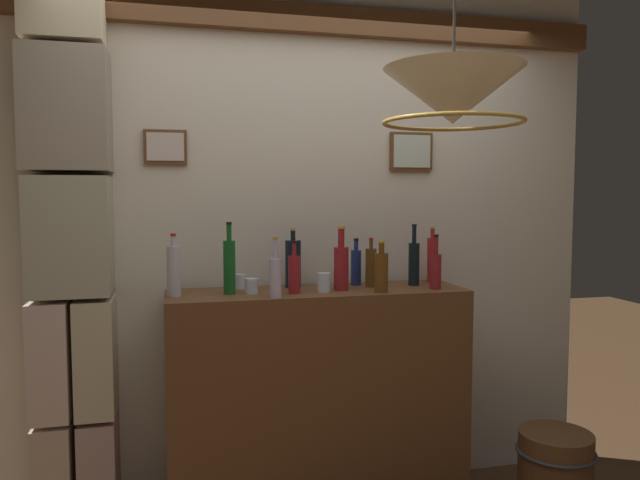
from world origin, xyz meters
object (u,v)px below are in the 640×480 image
(liquor_bottle_sherry, at_px, (293,263))
(liquor_bottle_mezcal, at_px, (381,271))
(liquor_bottle_whiskey, at_px, (275,275))
(liquor_bottle_vodka, at_px, (371,267))
(liquor_bottle_port, at_px, (174,270))
(liquor_bottle_gin, at_px, (356,266))
(liquor_bottle_brandy, at_px, (229,265))
(glass_tumbler_shot, at_px, (240,281))
(glass_tumbler_highball, at_px, (324,282))
(liquor_bottle_bourbon, at_px, (436,269))
(wooden_barrel, at_px, (555,475))
(liquor_bottle_scotch, at_px, (341,266))
(glass_tumbler_rocks, at_px, (251,286))
(liquor_bottle_vermouth, at_px, (294,274))
(pendant_lamp, at_px, (453,98))
(liquor_bottle_tequila, at_px, (414,262))
(liquor_bottle_rum, at_px, (432,259))

(liquor_bottle_sherry, xyz_separation_m, liquor_bottle_mezcal, (0.38, -0.25, -0.02))
(liquor_bottle_whiskey, distance_m, liquor_bottle_mezcal, 0.52)
(liquor_bottle_mezcal, relative_size, liquor_bottle_vodka, 1.00)
(liquor_bottle_port, distance_m, liquor_bottle_sherry, 0.60)
(liquor_bottle_gin, bearing_deg, liquor_bottle_port, -171.57)
(liquor_bottle_brandy, bearing_deg, glass_tumbler_shot, 67.15)
(glass_tumbler_highball, bearing_deg, liquor_bottle_whiskey, -157.29)
(liquor_bottle_bourbon, relative_size, glass_tumbler_shot, 3.78)
(liquor_bottle_bourbon, xyz_separation_m, wooden_barrel, (0.56, -0.22, -1.02))
(liquor_bottle_brandy, bearing_deg, glass_tumbler_highball, -6.43)
(liquor_bottle_brandy, distance_m, liquor_bottle_vodka, 0.72)
(liquor_bottle_port, relative_size, glass_tumbler_highball, 3.14)
(liquor_bottle_scotch, bearing_deg, liquor_bottle_port, 179.51)
(glass_tumbler_rocks, relative_size, wooden_barrel, 0.17)
(liquor_bottle_vermouth, bearing_deg, pendant_lamp, -52.08)
(liquor_bottle_port, distance_m, glass_tumbler_highball, 0.70)
(liquor_bottle_scotch, height_order, liquor_bottle_vodka, liquor_bottle_scotch)
(liquor_bottle_sherry, bearing_deg, wooden_barrel, -19.19)
(glass_tumbler_rocks, bearing_deg, liquor_bottle_bourbon, -4.74)
(liquor_bottle_sherry, bearing_deg, liquor_bottle_vermouth, -99.71)
(liquor_bottle_bourbon, height_order, liquor_bottle_vermouth, liquor_bottle_bourbon)
(liquor_bottle_whiskey, bearing_deg, liquor_bottle_scotch, 21.92)
(liquor_bottle_vermouth, bearing_deg, glass_tumbler_rocks, 166.00)
(liquor_bottle_scotch, distance_m, liquor_bottle_sherry, 0.25)
(liquor_bottle_tequila, distance_m, wooden_barrel, 1.26)
(glass_tumbler_shot, bearing_deg, liquor_bottle_scotch, -19.43)
(liquor_bottle_bourbon, bearing_deg, liquor_bottle_scotch, 171.15)
(liquor_bottle_gin, bearing_deg, liquor_bottle_vodka, -57.20)
(liquor_bottle_sherry, distance_m, glass_tumbler_rocks, 0.28)
(liquor_bottle_rum, bearing_deg, liquor_bottle_scotch, -164.67)
(liquor_bottle_port, distance_m, liquor_bottle_mezcal, 0.97)
(liquor_bottle_brandy, bearing_deg, liquor_bottle_tequila, 2.76)
(liquor_bottle_brandy, bearing_deg, liquor_bottle_sherry, 20.67)
(liquor_bottle_tequila, relative_size, liquor_bottle_mezcal, 1.27)
(liquor_bottle_whiskey, xyz_separation_m, liquor_bottle_brandy, (-0.19, 0.16, 0.03))
(liquor_bottle_mezcal, xyz_separation_m, liquor_bottle_vodka, (0.01, 0.17, 0.00))
(liquor_bottle_tequila, relative_size, liquor_bottle_vermouth, 1.26)
(liquor_bottle_vermouth, height_order, glass_tumbler_shot, liquor_bottle_vermouth)
(glass_tumbler_rocks, xyz_separation_m, glass_tumbler_highball, (0.34, -0.04, 0.01))
(liquor_bottle_scotch, relative_size, liquor_bottle_mezcal, 1.26)
(liquor_bottle_bourbon, distance_m, liquor_bottle_mezcal, 0.30)
(liquor_bottle_port, height_order, glass_tumbler_shot, liquor_bottle_port)
(liquor_bottle_rum, xyz_separation_m, glass_tumbler_highball, (-0.65, -0.19, -0.08))
(liquor_bottle_scotch, height_order, liquor_bottle_bourbon, liquor_bottle_scotch)
(liquor_bottle_rum, xyz_separation_m, glass_tumbler_rocks, (-0.99, -0.15, -0.09))
(liquor_bottle_port, bearing_deg, liquor_bottle_vodka, 3.15)
(liquor_bottle_port, height_order, wooden_barrel, liquor_bottle_port)
(liquor_bottle_sherry, bearing_deg, liquor_bottle_whiskey, -116.21)
(liquor_bottle_sherry, bearing_deg, liquor_bottle_scotch, -33.53)
(liquor_bottle_scotch, xyz_separation_m, liquor_bottle_vodka, (0.17, 0.06, -0.02))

